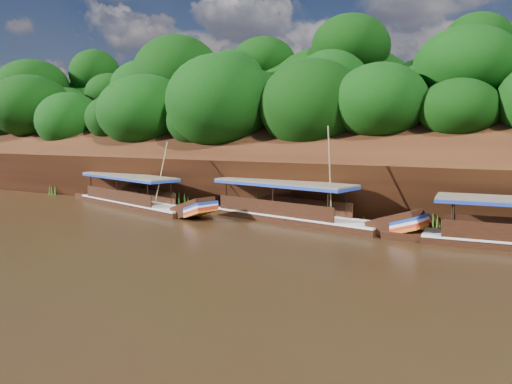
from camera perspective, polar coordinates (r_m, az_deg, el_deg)
ground at (r=24.32m, az=1.67°, el=-6.72°), size 160.00×160.00×0.00m
riverbank at (r=45.22m, az=15.04°, el=1.79°), size 120.00×30.06×19.40m
boat_1 at (r=31.54m, az=5.28°, el=-2.53°), size 14.86×4.81×6.52m
boat_2 at (r=38.53m, az=-13.12°, el=-1.02°), size 15.27×6.12×5.48m
reeds at (r=34.15m, az=4.29°, el=-1.36°), size 48.31×2.17×1.79m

